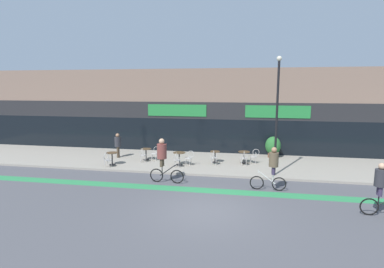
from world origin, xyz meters
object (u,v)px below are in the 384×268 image
bistro_table_3 (215,155)px  planter_pot (273,147)px  bistro_table_1 (146,152)px  cafe_chair_2_near (177,159)px  cafe_chair_4_side (254,155)px  bistro_table_4 (244,155)px  cyclist_1 (382,186)px  bistro_table_0 (112,156)px  bistro_table_2 (179,156)px  pedestrian_near_end (118,143)px  cafe_chair_0_near (107,159)px  cafe_chair_2_side (189,157)px  cafe_chair_1_near (143,154)px  cyclist_0 (272,165)px  cafe_chair_1_side (155,152)px  lamp_post (277,109)px  cafe_chair_4_near (244,157)px  cafe_chair_3_near (214,157)px  cyclist_2 (163,157)px

bistro_table_3 → planter_pot: (3.66, 2.09, 0.23)m
bistro_table_1 → cafe_chair_2_near: size_ratio=0.81×
cafe_chair_4_side → bistro_table_4: bearing=-6.0°
planter_pot → bistro_table_3: bearing=-150.2°
cyclist_1 → bistro_table_0: bearing=162.8°
bistro_table_1 → bistro_table_4: 6.24m
cafe_chair_4_side → planter_pot: (1.25, 1.88, 0.21)m
bistro_table_2 → pedestrian_near_end: pedestrian_near_end is taller
cafe_chair_0_near → cafe_chair_2_side: same height
cafe_chair_2_side → cafe_chair_4_side: size_ratio=1.00×
bistro_table_2 → bistro_table_0: bearing=-169.8°
bistro_table_3 → cafe_chair_0_near: size_ratio=0.79×
cafe_chair_1_near → cyclist_0: (7.54, -3.54, 0.57)m
cyclist_0 → cyclist_1: bearing=151.0°
cafe_chair_1_side → lamp_post: lamp_post is taller
lamp_post → cafe_chair_2_side: bearing=166.3°
bistro_table_4 → cafe_chair_2_near: cafe_chair_2_near is taller
cafe_chair_1_side → cafe_chair_2_near: same height
bistro_table_4 → cafe_chair_2_side: (-3.22, -1.16, 0.00)m
bistro_table_2 → planter_pot: (5.72, 3.05, 0.18)m
bistro_table_4 → bistro_table_1: bearing=-177.2°
bistro_table_3 → cafe_chair_4_near: 1.83m
bistro_table_0 → cafe_chair_4_near: cafe_chair_4_near is taller
cafe_chair_3_near → cafe_chair_4_side: bearing=-67.1°
cafe_chair_3_near → cyclist_1: bearing=-126.6°
bistro_table_0 → pedestrian_near_end: 1.97m
bistro_table_2 → cafe_chair_2_side: (0.63, -0.01, -0.03)m
planter_pot → cyclist_0: size_ratio=0.68×
planter_pot → lamp_post: size_ratio=0.23×
cyclist_2 → lamp_post: bearing=21.4°
cafe_chair_1_side → cyclist_1: bearing=150.2°
bistro_table_4 → cafe_chair_2_side: 3.42m
bistro_table_4 → cafe_chair_3_near: bearing=-155.2°
cafe_chair_1_side → bistro_table_0: bearing=35.9°
bistro_table_0 → cafe_chair_4_side: 8.67m
bistro_table_1 → planter_pot: size_ratio=0.52×
bistro_table_4 → cafe_chair_0_near: size_ratio=0.80×
cafe_chair_0_near → bistro_table_4: bearing=-63.9°
cafe_chair_1_near → cafe_chair_4_near: size_ratio=1.00×
cafe_chair_4_near → cyclist_0: size_ratio=0.44×
bistro_table_0 → lamp_post: bearing=-2.9°
cafe_chair_1_side → pedestrian_near_end: pedestrian_near_end is taller
bistro_table_0 → cyclist_2: cyclist_2 is taller
cyclist_0 → pedestrian_near_end: cyclist_0 is taller
cafe_chair_0_near → lamp_post: lamp_post is taller
cafe_chair_4_near → cyclist_0: 4.11m
bistro_table_1 → cafe_chair_1_near: cafe_chair_1_near is taller
cafe_chair_1_side → cafe_chair_3_near: 3.86m
cafe_chair_4_near → planter_pot: size_ratio=0.64×
bistro_table_4 → pedestrian_near_end: (-8.29, -0.00, 0.45)m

